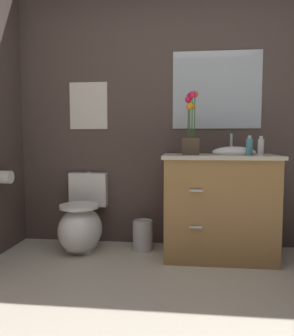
# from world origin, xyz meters

# --- Properties ---
(wall_back) EXTENTS (4.68, 0.05, 2.50)m
(wall_back) POSITION_xyz_m (0.20, 1.80, 1.25)
(wall_back) COLOR #4C3D38
(wall_back) RESTS_ON ground_plane
(toilet) EXTENTS (0.38, 0.59, 0.69)m
(toilet) POSITION_xyz_m (-0.83, 1.51, 0.24)
(toilet) COLOR white
(toilet) RESTS_ON ground_plane
(vanity_cabinet) EXTENTS (0.94, 0.56, 1.05)m
(vanity_cabinet) POSITION_xyz_m (0.38, 1.48, 0.45)
(vanity_cabinet) COLOR #9E7242
(vanity_cabinet) RESTS_ON ground_plane
(flower_vase) EXTENTS (0.14, 0.14, 0.52)m
(flower_vase) POSITION_xyz_m (0.13, 1.43, 1.05)
(flower_vase) COLOR #4C3D2D
(flower_vase) RESTS_ON vanity_cabinet
(soap_bottle) EXTENTS (0.05, 0.05, 0.15)m
(soap_bottle) POSITION_xyz_m (0.70, 1.44, 0.94)
(soap_bottle) COLOR white
(soap_bottle) RESTS_ON vanity_cabinet
(lotion_bottle) EXTENTS (0.05, 0.05, 0.16)m
(lotion_bottle) POSITION_xyz_m (0.59, 1.34, 0.94)
(lotion_bottle) COLOR teal
(lotion_bottle) RESTS_ON vanity_cabinet
(trash_bin) EXTENTS (0.18, 0.18, 0.27)m
(trash_bin) POSITION_xyz_m (-0.28, 1.57, 0.14)
(trash_bin) COLOR #B7B7BC
(trash_bin) RESTS_ON ground_plane
(wall_poster) EXTENTS (0.37, 0.01, 0.44)m
(wall_poster) POSITION_xyz_m (-0.83, 1.77, 1.32)
(wall_poster) COLOR silver
(wall_mirror) EXTENTS (0.80, 0.01, 0.70)m
(wall_mirror) POSITION_xyz_m (0.37, 1.77, 1.45)
(wall_mirror) COLOR #B2BCC6
(toilet_paper_roll) EXTENTS (0.11, 0.11, 0.11)m
(toilet_paper_roll) POSITION_xyz_m (-1.43, 1.31, 0.68)
(toilet_paper_roll) COLOR white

